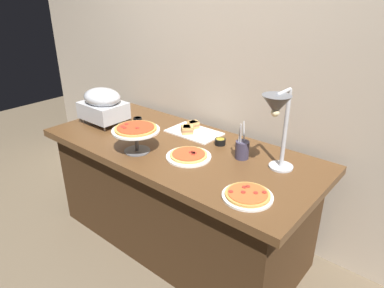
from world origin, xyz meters
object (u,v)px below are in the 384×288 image
(heat_lamp, at_px, (278,113))
(pizza_plate_front, at_px, (248,195))
(chafing_dish, at_px, (103,104))
(sauce_cup_far, at_px, (220,141))
(utensil_holder, at_px, (242,149))
(pizza_plate_center, at_px, (189,156))
(sandwich_platter, at_px, (192,130))
(pizza_plate_raised_stand, at_px, (136,132))
(sauce_cup_near, at_px, (138,120))

(heat_lamp, distance_m, pizza_plate_front, 0.45)
(chafing_dish, bearing_deg, sauce_cup_far, 14.78)
(utensil_holder, bearing_deg, pizza_plate_center, -141.36)
(heat_lamp, distance_m, sauce_cup_far, 0.59)
(utensil_holder, bearing_deg, chafing_dish, -171.78)
(sauce_cup_far, bearing_deg, heat_lamp, -18.68)
(pizza_plate_front, xyz_separation_m, utensil_holder, (-0.26, 0.35, 0.05))
(pizza_plate_center, relative_size, sauce_cup_far, 3.89)
(pizza_plate_front, height_order, utensil_holder, utensil_holder)
(heat_lamp, height_order, pizza_plate_front, heat_lamp)
(chafing_dish, distance_m, utensil_holder, 1.15)
(chafing_dish, distance_m, sandwich_platter, 0.71)
(pizza_plate_raised_stand, height_order, sandwich_platter, pizza_plate_raised_stand)
(sandwich_platter, distance_m, sauce_cup_far, 0.28)
(heat_lamp, relative_size, sandwich_platter, 1.27)
(pizza_plate_raised_stand, distance_m, utensil_holder, 0.66)
(chafing_dish, relative_size, pizza_plate_front, 1.28)
(pizza_plate_center, bearing_deg, chafing_dish, 177.48)
(heat_lamp, distance_m, pizza_plate_raised_stand, 0.88)
(heat_lamp, relative_size, utensil_holder, 2.05)
(heat_lamp, height_order, sauce_cup_far, heat_lamp)
(sauce_cup_far, height_order, utensil_holder, utensil_holder)
(heat_lamp, bearing_deg, pizza_plate_center, -165.73)
(heat_lamp, xyz_separation_m, pizza_plate_center, (-0.49, -0.13, -0.35))
(sandwich_platter, bearing_deg, sauce_cup_far, -8.39)
(chafing_dish, distance_m, sauce_cup_near, 0.28)
(chafing_dish, height_order, heat_lamp, heat_lamp)
(pizza_plate_front, relative_size, utensil_holder, 1.11)
(sauce_cup_near, distance_m, utensil_holder, 0.95)
(chafing_dish, bearing_deg, utensil_holder, 8.22)
(sauce_cup_far, xyz_separation_m, utensil_holder, (0.22, -0.08, 0.04))
(chafing_dish, bearing_deg, pizza_plate_raised_stand, -17.60)
(pizza_plate_center, xyz_separation_m, sandwich_platter, (-0.24, 0.32, 0.01))
(pizza_plate_front, relative_size, sauce_cup_far, 3.58)
(pizza_plate_center, distance_m, utensil_holder, 0.33)
(pizza_plate_raised_stand, distance_m, sauce_cup_far, 0.56)
(sauce_cup_near, height_order, utensil_holder, utensil_holder)
(pizza_plate_raised_stand, height_order, utensil_holder, utensil_holder)
(pizza_plate_front, relative_size, sandwich_platter, 0.68)
(utensil_holder, bearing_deg, sauce_cup_far, 160.21)
(sandwich_platter, bearing_deg, pizza_plate_center, -53.00)
(chafing_dish, relative_size, sauce_cup_far, 4.57)
(heat_lamp, bearing_deg, chafing_dish, -176.38)
(sauce_cup_far, bearing_deg, chafing_dish, -165.22)
(chafing_dish, bearing_deg, pizza_plate_center, -2.52)
(sauce_cup_near, bearing_deg, sandwich_platter, 13.48)
(pizza_plate_raised_stand, bearing_deg, chafing_dish, 162.40)
(chafing_dish, relative_size, sandwich_platter, 0.87)
(sauce_cup_near, xyz_separation_m, utensil_holder, (0.95, -0.01, 0.04))
(chafing_dish, height_order, utensil_holder, chafing_dish)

